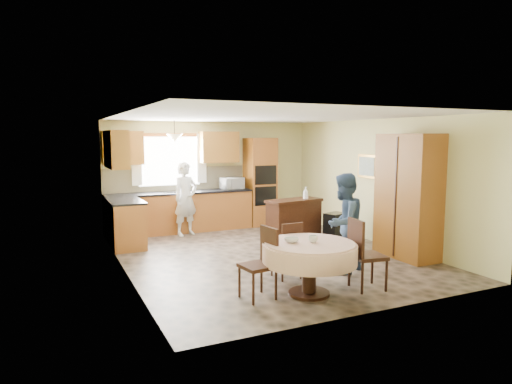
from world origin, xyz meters
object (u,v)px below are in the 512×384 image
at_px(sideboard, 294,222).
at_px(person_dining, 343,223).
at_px(cupboard, 408,196).
at_px(dining_table, 309,254).
at_px(oven_tower, 260,182).
at_px(chair_right, 363,251).
at_px(person_sink, 186,199).
at_px(chair_left, 262,259).
at_px(chair_back, 289,248).

distance_m(sideboard, person_dining, 2.21).
height_order(cupboard, dining_table, cupboard).
distance_m(oven_tower, dining_table, 5.08).
relative_size(chair_right, person_sink, 0.63).
xyz_separation_m(oven_tower, cupboard, (1.07, -3.86, 0.04)).
xyz_separation_m(oven_tower, chair_left, (-2.17, -4.64, -0.54)).
xyz_separation_m(chair_left, person_dining, (1.66, 0.50, 0.27)).
bearing_deg(person_dining, oven_tower, -122.65).
bearing_deg(chair_back, dining_table, 80.72).
xyz_separation_m(sideboard, chair_right, (-0.57, -2.94, 0.14)).
relative_size(chair_back, chair_right, 0.86).
height_order(chair_left, person_sink, person_sink).
height_order(oven_tower, person_dining, oven_tower).
xyz_separation_m(sideboard, chair_left, (-1.99, -2.65, 0.11)).
bearing_deg(sideboard, oven_tower, 74.74).
bearing_deg(dining_table, chair_right, -8.72).
relative_size(chair_back, person_dining, 0.55).
relative_size(chair_right, person_dining, 0.64).
relative_size(dining_table, person_dining, 0.81).
distance_m(cupboard, dining_table, 2.83).
xyz_separation_m(sideboard, person_dining, (-0.33, -2.15, 0.38)).
height_order(sideboard, cupboard, cupboard).
height_order(oven_tower, person_sink, oven_tower).
distance_m(chair_back, chair_right, 1.12).
xyz_separation_m(dining_table, chair_back, (0.09, 0.74, -0.08)).
relative_size(oven_tower, cupboard, 0.96).
relative_size(oven_tower, chair_back, 2.43).
distance_m(cupboard, chair_right, 2.18).
bearing_deg(person_sink, sideboard, -61.42).
xyz_separation_m(cupboard, dining_table, (-2.62, -0.95, -0.53)).
height_order(dining_table, person_sink, person_sink).
height_order(dining_table, chair_left, chair_left).
bearing_deg(oven_tower, person_dining, -97.07).
bearing_deg(person_dining, dining_table, 7.32).
height_order(chair_back, person_dining, person_dining).
bearing_deg(person_dining, chair_right, 47.99).
bearing_deg(chair_left, cupboard, 96.20).
height_order(cupboard, person_dining, cupboard).
distance_m(person_sink, person_dining, 4.03).
relative_size(cupboard, dining_table, 1.72).
xyz_separation_m(sideboard, dining_table, (-1.36, -2.82, 0.15)).
bearing_deg(chair_left, person_sink, 170.11).
xyz_separation_m(cupboard, person_sink, (-3.06, 3.47, -0.29)).
bearing_deg(cupboard, chair_left, -166.40).
bearing_deg(dining_table, sideboard, 64.21).
bearing_deg(oven_tower, sideboard, -95.21).
bearing_deg(person_sink, cupboard, -68.50).
bearing_deg(oven_tower, chair_back, -109.64).
distance_m(sideboard, person_sink, 2.44).
bearing_deg(oven_tower, chair_left, -115.06).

